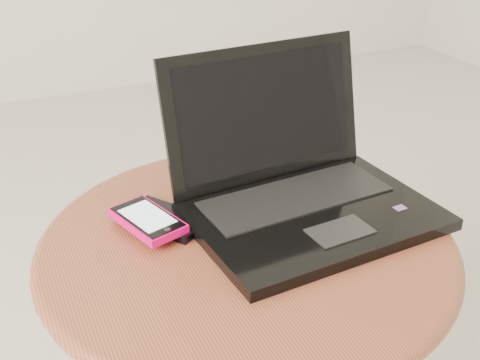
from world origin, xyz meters
name	(u,v)px	position (x,y,z in m)	size (l,w,h in m)	color
table	(247,292)	(0.02, 0.02, 0.36)	(0.57, 0.57, 0.45)	#5F2B16
laptop	(299,185)	(0.11, 0.05, 0.49)	(0.35, 0.30, 0.22)	black
phone_black	(163,218)	(-0.08, 0.10, 0.46)	(0.13, 0.14, 0.01)	black
phone_pink	(147,220)	(-0.10, 0.08, 0.47)	(0.09, 0.12, 0.01)	#ED0468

